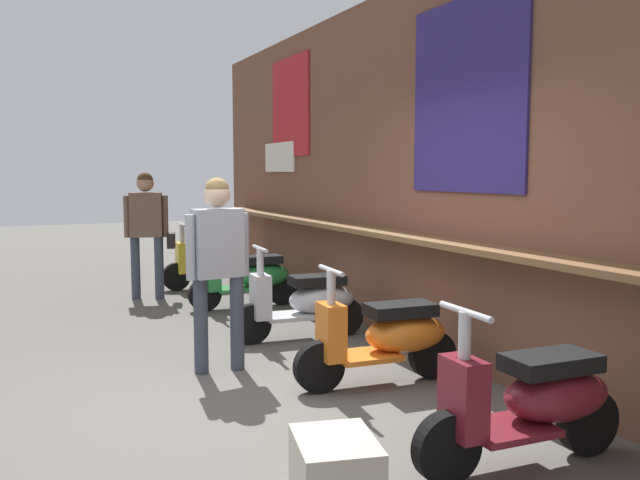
# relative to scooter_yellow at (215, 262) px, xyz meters

# --- Properties ---
(ground_plane) EXTENTS (36.64, 36.64, 0.00)m
(ground_plane) POSITION_rel_scooter_yellow_xyz_m (4.89, -1.08, -0.39)
(ground_plane) COLOR #56544F
(market_stall_facade) EXTENTS (13.09, 0.61, 3.51)m
(market_stall_facade) POSITION_rel_scooter_yellow_xyz_m (4.89, 0.94, 1.36)
(market_stall_facade) COLOR brown
(market_stall_facade) RESTS_ON ground_plane
(scooter_yellow) EXTENTS (0.46, 1.40, 0.97)m
(scooter_yellow) POSITION_rel_scooter_yellow_xyz_m (0.00, 0.00, 0.00)
(scooter_yellow) COLOR gold
(scooter_yellow) RESTS_ON ground_plane
(scooter_green) EXTENTS (0.46, 1.40, 0.97)m
(scooter_green) POSITION_rel_scooter_yellow_xyz_m (1.56, -0.00, 0.00)
(scooter_green) COLOR #237533
(scooter_green) RESTS_ON ground_plane
(scooter_silver) EXTENTS (0.49, 1.40, 0.97)m
(scooter_silver) POSITION_rel_scooter_yellow_xyz_m (3.30, -0.00, 0.00)
(scooter_silver) COLOR #B2B5BA
(scooter_silver) RESTS_ON ground_plane
(scooter_orange) EXTENTS (0.49, 1.40, 0.97)m
(scooter_orange) POSITION_rel_scooter_yellow_xyz_m (4.90, -0.00, 0.00)
(scooter_orange) COLOR orange
(scooter_orange) RESTS_ON ground_plane
(scooter_maroon) EXTENTS (0.47, 1.40, 0.97)m
(scooter_maroon) POSITION_rel_scooter_yellow_xyz_m (6.55, -0.00, 0.00)
(scooter_maroon) COLOR maroon
(scooter_maroon) RESTS_ON ground_plane
(shopper_with_handbag) EXTENTS (0.36, 0.68, 1.69)m
(shopper_with_handbag) POSITION_rel_scooter_yellow_xyz_m (0.42, -1.05, 0.65)
(shopper_with_handbag) COLOR #383D4C
(shopper_with_handbag) RESTS_ON ground_plane
(shopper_passing) EXTENTS (0.25, 0.56, 1.65)m
(shopper_passing) POSITION_rel_scooter_yellow_xyz_m (4.00, -1.12, 0.63)
(shopper_passing) COLOR #383D4C
(shopper_passing) RESTS_ON ground_plane
(merchandise_crate) EXTENTS (0.57, 0.49, 0.38)m
(merchandise_crate) POSITION_rel_scooter_yellow_xyz_m (6.54, -1.27, -0.20)
(merchandise_crate) COLOR #B2A899
(merchandise_crate) RESTS_ON ground_plane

